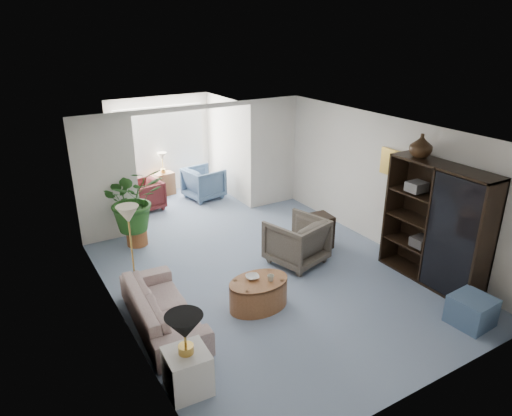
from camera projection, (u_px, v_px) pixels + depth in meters
floor at (274, 280)px, 7.84m from camera, size 6.00×6.00×0.00m
sunroom_floor at (181, 204)px, 11.10m from camera, size 2.60×2.60×0.00m
back_pier_left at (106, 180)px, 8.85m from camera, size 1.20×0.12×2.50m
back_pier_right at (273, 153)px, 10.66m from camera, size 1.20×0.12×2.50m
back_header at (195, 107)px, 9.31m from camera, size 2.60×0.12×0.10m
window_pane at (161, 137)px, 11.44m from camera, size 2.20×0.02×1.50m
window_blinds at (161, 138)px, 11.41m from camera, size 2.20×0.02×1.50m
framed_picture at (394, 163)px, 8.30m from camera, size 0.04×0.50×0.40m
sofa at (163, 308)px, 6.56m from camera, size 0.89×2.02×0.58m
end_table at (188, 371)px, 5.40m from camera, size 0.52×0.52×0.54m
table_lamp at (184, 327)px, 5.17m from camera, size 0.44×0.44×0.30m
floor_lamp at (128, 215)px, 7.25m from camera, size 0.36×0.36×0.28m
coffee_table at (259, 293)px, 7.03m from camera, size 1.18×1.18×0.45m
coffee_bowl at (252, 277)px, 6.99m from camera, size 0.25×0.25×0.05m
coffee_cup at (271, 278)px, 6.92m from camera, size 0.13×0.13×0.10m
wingback_chair at (296, 241)px, 8.26m from camera, size 1.11×1.12×0.84m
side_table_dark at (317, 232)px, 8.87m from camera, size 0.57×0.47×0.64m
entertainment_cabinet at (436, 225)px, 7.47m from camera, size 0.48×1.82×2.02m
cabinet_urn at (421, 146)px, 7.42m from camera, size 0.37×0.37×0.38m
ottoman at (472, 311)px, 6.63m from camera, size 0.57×0.57×0.43m
plant_pot at (137, 237)px, 9.03m from camera, size 0.40×0.40×0.32m
house_plant at (133, 199)px, 8.73m from camera, size 1.13×0.98×1.25m
sunroom_chair_blue at (204, 183)px, 11.34m from camera, size 0.97×0.95×0.77m
sunroom_chair_maroon at (144, 196)px, 10.64m from camera, size 0.86×0.84×0.68m
sunroom_table at (164, 184)px, 11.62m from camera, size 0.52×0.43×0.57m
shelf_clutter at (439, 223)px, 7.35m from camera, size 0.30×1.27×1.06m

